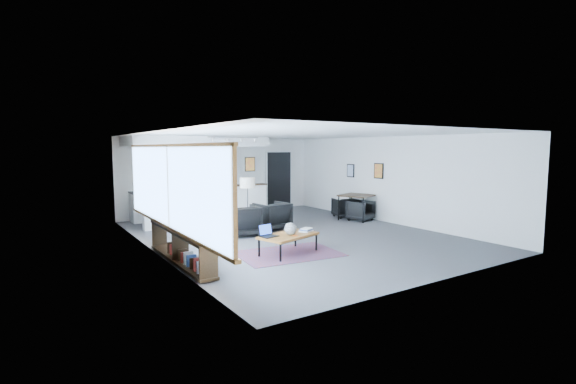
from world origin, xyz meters
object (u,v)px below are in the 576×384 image
microwave (210,183)px  ceramic_pot (291,229)px  floor_lamp (247,185)px  coffee_table (288,236)px  dining_table (357,197)px  dining_chair_near (361,211)px  laptop (267,233)px  armchair_right (272,215)px  dining_chair_far (345,208)px  book_stack (306,230)px  armchair_left (242,219)px

microwave → ceramic_pot: bearing=-89.2°
floor_lamp → microwave: 3.02m
coffee_table → dining_table: bearing=13.6°
dining_chair_near → laptop: bearing=-171.5°
armchair_right → floor_lamp: (-0.65, 0.22, 0.84)m
laptop → dining_chair_near: laptop is taller
laptop → dining_chair_far: size_ratio=0.67×
book_stack → microwave: microwave is taller
laptop → microwave: size_ratio=0.75×
book_stack → microwave: (0.09, 5.69, 0.65)m
laptop → floor_lamp: 2.88m
floor_lamp → dining_chair_near: (3.70, -0.48, -0.97)m
dining_table → laptop: bearing=-153.2°
floor_lamp → dining_table: size_ratio=1.19×
floor_lamp → dining_table: (3.70, -0.29, -0.54)m
coffee_table → dining_chair_far: 5.09m
coffee_table → laptop: size_ratio=3.62×
coffee_table → dining_chair_far: (4.12, 2.99, -0.09)m
microwave → laptop: bearing=-94.2°
laptop → floor_lamp: floor_lamp is taller
floor_lamp → dining_chair_far: 3.82m
dining_chair_near → dining_chair_far: 0.76m
ceramic_pot → floor_lamp: (0.42, 2.77, 0.71)m
armchair_right → dining_table: (3.06, -0.08, 0.31)m
ceramic_pot → coffee_table: bearing=102.9°
laptop → ceramic_pot: 0.51m
armchair_right → floor_lamp: floor_lamp is taller
dining_chair_far → ceramic_pot: bearing=53.7°
dining_chair_near → microwave: bearing=119.0°
armchair_right → floor_lamp: size_ratio=0.58×
dining_chair_near → dining_chair_far: (-0.02, 0.76, 0.00)m
laptop → dining_chair_far: bearing=21.6°
ceramic_pot → dining_table: dining_table is taller
armchair_right → dining_chair_near: (3.06, -0.26, -0.13)m
floor_lamp → dining_chair_far: (3.69, 0.28, -0.97)m
dining_chair_far → microwave: microwave is taller
floor_lamp → dining_chair_far: floor_lamp is taller
laptop → armchair_left: 2.18m
floor_lamp → dining_table: 3.75m
armchair_left → armchair_right: (1.08, 0.28, -0.01)m
coffee_table → floor_lamp: 2.89m
book_stack → dining_chair_far: bearing=39.1°
book_stack → floor_lamp: size_ratio=0.23×
microwave → dining_chair_far: bearing=-31.3°
book_stack → ceramic_pot: bearing=-168.4°
ceramic_pot → laptop: bearing=162.7°
book_stack → dining_chair_far: (3.63, 2.95, -0.16)m
coffee_table → laptop: 0.49m
dining_chair_far → book_stack: bearing=56.2°
dining_chair_near → microwave: size_ratio=1.12×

